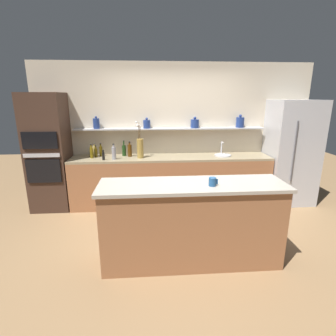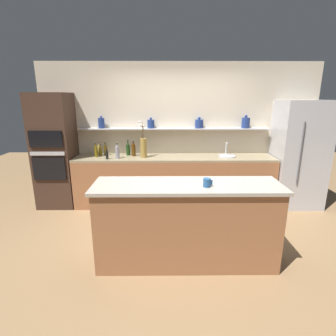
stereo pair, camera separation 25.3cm
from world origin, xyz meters
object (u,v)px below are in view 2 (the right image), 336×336
Objects in this scene: bottle_sauce_0 at (107,155)px; bottle_spirit_2 at (117,152)px; refrigerator at (298,154)px; bottle_spirit_6 at (99,150)px; sink_fixture at (227,155)px; bottle_oil_1 at (100,152)px; bottle_wine_3 at (128,150)px; oven_tower at (55,151)px; bottle_oil_4 at (106,150)px; flower_vase at (143,147)px; bottle_oil_7 at (96,151)px; bottle_spirit_5 at (134,150)px; coffee_mug at (207,183)px.

bottle_spirit_2 is at bearing 11.53° from bottle_sauce_0.
refrigerator reaches higher than bottle_spirit_6.
sink_fixture is 2.34m from bottle_oil_1.
bottle_wine_3 is at bearing 176.76° from refrigerator.
bottle_sauce_0 is (0.98, -0.17, -0.03)m from oven_tower.
bottle_wine_3 reaches higher than bottle_sauce_0.
oven_tower is 0.90m from bottle_oil_4.
refrigerator is at bearing 0.41° from flower_vase.
flower_vase is at bearing -3.27° from bottle_oil_7.
bottle_oil_4 is at bearing 8.61° from oven_tower.
refrigerator is 3.67m from bottle_spirit_6.
bottle_sauce_0 is at bearing -175.09° from sink_fixture.
bottle_oil_7 is (-3.70, 0.03, 0.06)m from refrigerator.
bottle_spirit_6 is at bearing -179.13° from bottle_wine_3.
oven_tower reaches higher than sink_fixture.
bottle_oil_7 is (-0.23, 0.17, 0.03)m from bottle_sauce_0.
bottle_oil_1 is (-0.17, 0.23, 0.01)m from bottle_sauce_0.
bottle_oil_7 is at bearing -0.55° from oven_tower.
refrigerator reaches higher than sink_fixture.
bottle_spirit_6 is (-0.11, -0.00, 0.00)m from bottle_oil_4.
bottle_spirit_5 reaches higher than sink_fixture.
bottle_spirit_5 is at bearing 29.49° from bottle_sauce_0.
refrigerator is at bearing 2.28° from bottle_sauce_0.
bottle_oil_7 is at bearing -165.30° from bottle_wine_3.
bottle_wine_3 is at bearing 6.15° from oven_tower.
flower_vase reaches higher than bottle_oil_7.
flower_vase is at bearing -32.95° from bottle_wine_3.
bottle_wine_3 reaches higher than sink_fixture.
sink_fixture is 2.40m from bottle_oil_7.
bottle_oil_1 is at bearing -170.29° from bottle_wine_3.
bottle_spirit_5 reaches higher than bottle_oil_1.
bottle_spirit_5 is at bearing 117.69° from coffee_mug.
bottle_spirit_5 is (0.26, 0.21, -0.00)m from bottle_spirit_2.
bottle_oil_4 reaches higher than bottle_oil_1.
flower_vase is at bearing -12.70° from bottle_spirit_6.
oven_tower reaches higher than bottle_spirit_5.
bottle_wine_3 is 1.13× the size of bottle_oil_7.
bottle_spirit_5 reaches higher than bottle_spirit_6.
flower_vase is 2.11× the size of sink_fixture.
coffee_mug is (1.70, -2.07, 0.05)m from bottle_spirit_6.
flower_vase reaches higher than bottle_sauce_0.
sink_fixture is (1.53, 0.07, -0.17)m from flower_vase.
bottle_wine_3 reaches higher than bottle_spirit_5.
sink_fixture is at bearing -3.10° from bottle_oil_4.
bottle_oil_4 is 0.11m from bottle_spirit_6.
bottle_spirit_6 is (-0.65, 0.06, -0.02)m from bottle_spirit_5.
flower_vase is at bearing -179.59° from refrigerator.
bottle_spirit_5 is 1.09× the size of bottle_oil_7.
bottle_oil_7 reaches higher than coffee_mug.
bottle_wine_3 is at bearing 9.71° from bottle_oil_1.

